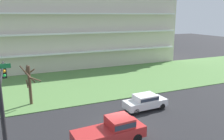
# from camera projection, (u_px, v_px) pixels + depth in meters

# --- Properties ---
(ground) EXTENTS (160.00, 160.00, 0.00)m
(ground) POSITION_uv_depth(u_px,v_px,m) (118.00, 128.00, 19.59)
(ground) COLOR #232326
(grass_lawn_strip) EXTENTS (80.00, 16.00, 0.08)m
(grass_lawn_strip) POSITION_uv_depth(u_px,v_px,m) (76.00, 84.00, 32.08)
(grass_lawn_strip) COLOR #547F42
(grass_lawn_strip) RESTS_ON ground
(apartment_building) EXTENTS (45.82, 12.36, 12.88)m
(apartment_building) POSITION_uv_depth(u_px,v_px,m) (56.00, 31.00, 42.82)
(apartment_building) COLOR beige
(apartment_building) RESTS_ON ground
(tree_left) EXTENTS (2.07, 1.83, 4.41)m
(tree_left) POSITION_uv_depth(u_px,v_px,m) (30.00, 83.00, 24.05)
(tree_left) COLOR #4C3828
(tree_left) RESTS_ON ground
(sedan_white_near_left) EXTENTS (4.48, 2.00, 1.57)m
(sedan_white_near_left) POSITION_uv_depth(u_px,v_px,m) (145.00, 101.00, 23.24)
(sedan_white_near_left) COLOR white
(sedan_white_near_left) RESTS_ON ground
(pickup_red_center_left) EXTENTS (5.50, 2.30, 1.95)m
(pickup_red_center_left) POSITION_uv_depth(u_px,v_px,m) (112.00, 131.00, 17.02)
(pickup_red_center_left) COLOR #B22828
(pickup_red_center_left) RESTS_ON ground
(traffic_signal_mast) EXTENTS (0.90, 5.86, 6.95)m
(traffic_signal_mast) POSITION_uv_depth(u_px,v_px,m) (5.00, 113.00, 11.10)
(traffic_signal_mast) COLOR black
(traffic_signal_mast) RESTS_ON ground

